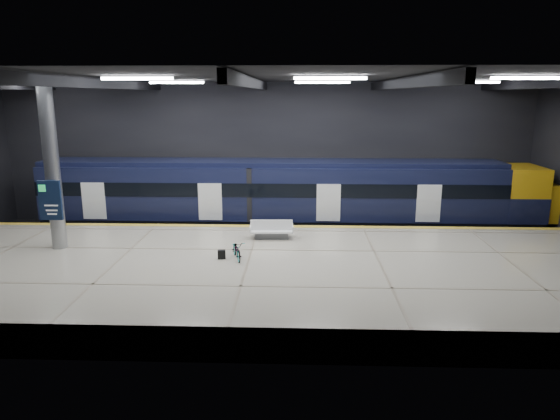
{
  "coord_description": "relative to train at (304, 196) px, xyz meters",
  "views": [
    {
      "loc": [
        1.88,
        -20.52,
        7.31
      ],
      "look_at": [
        1.07,
        1.5,
        2.2
      ],
      "focal_mm": 32.0,
      "sensor_mm": 36.0,
      "label": 1
    }
  ],
  "objects": [
    {
      "name": "info_column",
      "position": [
        -10.22,
        -6.52,
        2.4
      ],
      "size": [
        0.9,
        0.78,
        6.9
      ],
      "color": "#9EA0A5",
      "rests_on": "platform"
    },
    {
      "name": "bicycle",
      "position": [
        -2.68,
        -7.71,
        -0.59
      ],
      "size": [
        0.88,
        1.49,
        0.74
      ],
      "primitive_type": "imported",
      "rotation": [
        0.0,
        0.0,
        0.3
      ],
      "color": "#99999E",
      "rests_on": "platform"
    },
    {
      "name": "bench",
      "position": [
        -1.49,
        -4.83,
        -0.66
      ],
      "size": [
        1.95,
        0.88,
        0.84
      ],
      "rotation": [
        0.0,
        0.0,
        0.05
      ],
      "color": "#595B60",
      "rests_on": "platform"
    },
    {
      "name": "pannier_bag",
      "position": [
        -3.28,
        -7.71,
        -0.78
      ],
      "size": [
        0.32,
        0.22,
        0.35
      ],
      "primitive_type": "cube",
      "rotation": [
        0.0,
        0.0,
        0.14
      ],
      "color": "black",
      "rests_on": "platform"
    },
    {
      "name": "room_shell",
      "position": [
        -2.22,
        -5.49,
        3.66
      ],
      "size": [
        30.1,
        16.1,
        8.05
      ],
      "color": "black",
      "rests_on": "ground"
    },
    {
      "name": "ground",
      "position": [
        -2.22,
        -5.5,
        -2.06
      ],
      "size": [
        30.0,
        30.0,
        0.0
      ],
      "primitive_type": "plane",
      "color": "black",
      "rests_on": "ground"
    },
    {
      "name": "train",
      "position": [
        0.0,
        0.0,
        0.0
      ],
      "size": [
        29.4,
        2.84,
        3.79
      ],
      "color": "black",
      "rests_on": "ground"
    },
    {
      "name": "rails",
      "position": [
        -2.22,
        0.0,
        -1.98
      ],
      "size": [
        30.0,
        1.52,
        0.16
      ],
      "color": "gray",
      "rests_on": "ground"
    },
    {
      "name": "platform",
      "position": [
        -2.22,
        -8.0,
        -1.51
      ],
      "size": [
        30.0,
        11.0,
        1.1
      ],
      "primitive_type": "cube",
      "color": "#B5AE99",
      "rests_on": "ground"
    },
    {
      "name": "safety_strip",
      "position": [
        -2.22,
        -2.75,
        -0.95
      ],
      "size": [
        30.0,
        0.4,
        0.01
      ],
      "primitive_type": "cube",
      "color": "gold",
      "rests_on": "platform"
    }
  ]
}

